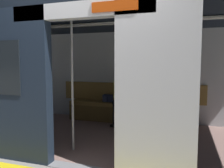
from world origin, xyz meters
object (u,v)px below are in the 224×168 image
object	(u,v)px
train_car	(109,56)
bench_seat	(127,108)
book	(139,103)
handbag	(108,98)
grab_pole_door	(72,84)
person_seated	(124,94)
grab_pole_far	(126,85)

from	to	relation	value
train_car	bench_seat	distance (m)	1.64
train_car	book	xyz separation A→B (m)	(-0.33, -1.23, -1.05)
handbag	grab_pole_door	size ratio (longest dim) A/B	0.12
train_car	person_seated	world-z (taller)	train_car
person_seated	book	size ratio (longest dim) A/B	5.43
bench_seat	handbag	world-z (taller)	handbag
book	grab_pole_door	xyz separation A→B (m)	(0.69, 2.00, 0.59)
bench_seat	person_seated	size ratio (longest dim) A/B	2.41
bench_seat	handbag	bearing A→B (deg)	-5.70
person_seated	grab_pole_far	xyz separation A→B (m)	(-0.49, 1.71, 0.39)
bench_seat	grab_pole_far	world-z (taller)	grab_pole_far
handbag	book	xyz separation A→B (m)	(-0.76, -0.04, -0.07)
train_car	book	bearing A→B (deg)	-105.04
grab_pole_far	grab_pole_door	bearing A→B (deg)	9.85
train_car	person_seated	size ratio (longest dim) A/B	5.35
person_seated	book	xyz separation A→B (m)	(-0.35, -0.14, -0.20)
person_seated	handbag	world-z (taller)	person_seated
handbag	book	distance (m)	0.76
book	grab_pole_far	bearing A→B (deg)	126.84
bench_seat	grab_pole_far	bearing A→B (deg)	103.35
bench_seat	handbag	xyz separation A→B (m)	(0.48, -0.05, 0.19)
person_seated	grab_pole_far	size ratio (longest dim) A/B	0.56
book	grab_pole_far	xyz separation A→B (m)	(-0.15, 1.85, 0.59)
train_car	grab_pole_far	size ratio (longest dim) A/B	2.98
bench_seat	grab_pole_door	xyz separation A→B (m)	(0.42, 1.91, 0.72)
train_car	bench_seat	bearing A→B (deg)	-92.99
train_car	grab_pole_door	xyz separation A→B (m)	(0.36, 0.76, -0.46)
person_seated	book	world-z (taller)	person_seated
grab_pole_door	grab_pole_far	distance (m)	0.85
handbag	grab_pole_door	xyz separation A→B (m)	(-0.07, 1.95, 0.52)
book	bench_seat	bearing A→B (deg)	50.65
handbag	grab_pole_far	size ratio (longest dim) A/B	0.12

